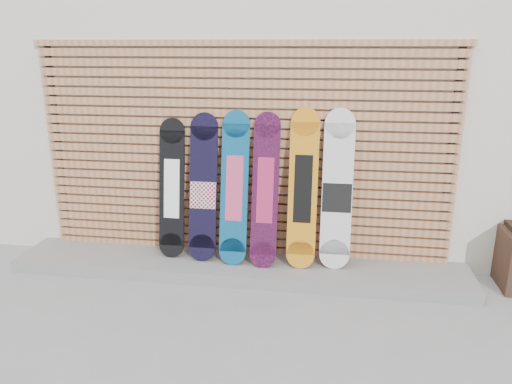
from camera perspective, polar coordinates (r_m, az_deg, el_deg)
ground at (r=4.58m, az=-1.70°, el=-12.96°), size 80.00×80.00×0.00m
building at (r=7.43m, az=7.06°, el=12.99°), size 12.00×5.00×3.60m
concrete_step at (r=5.17m, az=-2.00°, el=-8.56°), size 4.60×0.70×0.12m
slat_wall at (r=5.07m, az=-1.52°, el=4.67°), size 4.26×0.08×2.29m
snowboard_0 at (r=5.18m, az=-9.58°, el=0.38°), size 0.26×0.28×1.42m
snowboard_1 at (r=5.06m, az=-6.05°, el=0.37°), size 0.28×0.32×1.48m
snowboard_2 at (r=4.96m, az=-2.48°, el=0.44°), size 0.28×0.36×1.52m
snowboard_3 at (r=4.91m, az=1.06°, el=0.19°), size 0.26×0.38×1.51m
snowboard_4 at (r=4.89m, az=5.39°, el=0.35°), size 0.28×0.34×1.55m
snowboard_5 at (r=4.90m, az=9.26°, el=0.12°), size 0.30×0.30×1.55m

